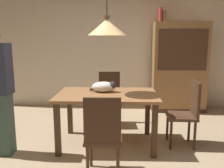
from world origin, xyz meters
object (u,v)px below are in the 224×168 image
Objects in this scene: chair_right_side at (187,111)px; book_red_tall at (160,15)px; hutch_bookcase at (179,69)px; book_brown_thick at (164,16)px; cat_sleeping at (104,87)px; chair_near_front at (103,134)px; pendant_lamp at (107,27)px; chair_far_back at (109,96)px; dining_table at (107,101)px.

book_red_tall is (-0.14, 1.77, 1.48)m from chair_right_side.
book_brown_thick is at bearing 179.76° from hutch_bookcase.
cat_sleeping is at bearing -122.03° from book_red_tall.
book_red_tall is (0.99, 2.64, 1.48)m from chair_near_front.
chair_near_front is 3.32× the size of book_red_tall.
pendant_lamp is at bearing -120.92° from book_brown_thick.
book_brown_thick is (1.06, 0.89, 1.45)m from chair_far_back.
chair_right_side is 2.31m from book_red_tall.
book_red_tall is (0.99, 1.76, 0.33)m from pendant_lamp.
pendant_lamp reaches higher than chair_right_side.
book_red_tall is at bearing 179.80° from hutch_bookcase.
hutch_bookcase is 7.71× the size of book_brown_thick.
hutch_bookcase reaches higher than chair_far_back.
chair_right_side is 1.22m from cat_sleeping.
book_brown_thick reaches higher than dining_table.
dining_table is 2.43m from book_red_tall.
chair_near_front is 3.19m from book_brown_thick.
dining_table is 1.51× the size of chair_right_side.
cat_sleeping is at bearing -123.67° from book_brown_thick.
dining_table is 1.51× the size of chair_far_back.
chair_near_front is 2.38× the size of cat_sleeping.
pendant_lamp is 0.70× the size of hutch_bookcase.
chair_right_side is 1.00× the size of chair_far_back.
chair_far_back is 1.99m from book_red_tall.
cat_sleeping is (-1.17, 0.11, 0.32)m from chair_right_side.
chair_near_front is at bearing -110.51° from book_red_tall.
book_red_tall is 1.17× the size of book_brown_thick.
cat_sleeping is 0.30× the size of pendant_lamp.
chair_right_side is 1.44m from chair_far_back.
book_red_tall reaches higher than hutch_bookcase.
chair_right_side is 0.50× the size of hutch_bookcase.
hutch_bookcase reaches higher than chair_near_front.
chair_near_front is 3.18m from book_red_tall.
book_brown_thick is at bearing 59.08° from pendant_lamp.
chair_near_front is 3.88× the size of book_brown_thick.
dining_table is 2.27m from hutch_bookcase.
chair_near_front reaches higher than cat_sleeping.
book_brown_thick is (1.06, 1.76, 0.30)m from pendant_lamp.
chair_right_side is at bearing -0.16° from dining_table.
book_red_tall is at bearing 41.68° from chair_far_back.
book_brown_thick is (-0.07, 1.77, 1.45)m from chair_right_side.
hutch_bookcase is 6.61× the size of book_red_tall.
dining_table is 0.76× the size of hutch_bookcase.
dining_table is 1.08× the size of pendant_lamp.
dining_table is at bearing -120.92° from book_brown_thick.
dining_table is 0.21m from cat_sleeping.
dining_table is at bearing -128.85° from hutch_bookcase.
pendant_lamp is at bearing -119.29° from book_red_tall.
cat_sleeping is (-0.04, -0.77, 0.32)m from chair_far_back.
hutch_bookcase is (0.29, 1.76, 0.38)m from chair_right_side.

